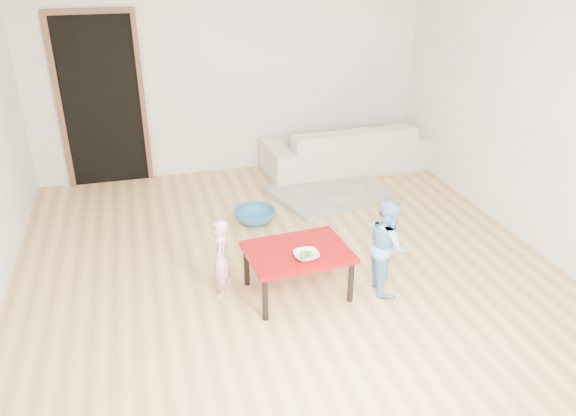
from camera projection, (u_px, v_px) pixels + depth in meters
name	position (u px, v px, depth m)	size (l,w,h in m)	color
floor	(283.00, 260.00, 5.46)	(5.00, 5.00, 0.01)	tan
back_wall	(231.00, 72.00, 7.06)	(5.00, 0.02, 2.60)	white
right_wall	(528.00, 110.00, 5.49)	(0.02, 5.00, 2.60)	white
doorway	(102.00, 103.00, 6.78)	(1.02, 0.08, 2.11)	brown
sofa	(346.00, 147.00, 7.44)	(2.16, 0.85, 0.63)	beige
cushion	(330.00, 141.00, 7.20)	(0.43, 0.38, 0.11)	#E35819
red_table	(297.00, 272.00, 4.86)	(0.86, 0.65, 0.43)	maroon
bowl	(306.00, 255.00, 4.63)	(0.21, 0.21, 0.05)	white
broccoli	(306.00, 255.00, 4.63)	(0.12, 0.12, 0.06)	#2D5919
child_pink	(220.00, 259.00, 4.78)	(0.26, 0.17, 0.71)	pink
child_blue	(388.00, 246.00, 4.83)	(0.42, 0.32, 0.86)	#5DA2D9
basin	(255.00, 216.00, 6.15)	(0.45, 0.45, 0.14)	teal
blanket	(328.00, 192.00, 6.83)	(1.28, 1.07, 0.06)	#A09A8D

